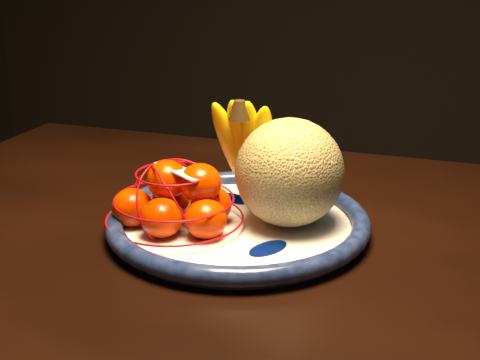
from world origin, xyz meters
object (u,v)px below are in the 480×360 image
(dining_table, at_px, (323,298))
(fruit_bowl, at_px, (238,222))
(cantaloupe, at_px, (289,172))
(mandarin_bag, at_px, (178,202))
(banana_bunch, at_px, (247,146))

(dining_table, height_order, fruit_bowl, fruit_bowl)
(dining_table, xyz_separation_m, fruit_bowl, (-0.12, 0.01, 0.09))
(fruit_bowl, height_order, cantaloupe, cantaloupe)
(fruit_bowl, xyz_separation_m, mandarin_bag, (-0.07, -0.03, 0.03))
(dining_table, distance_m, cantaloupe, 0.17)
(mandarin_bag, bearing_deg, dining_table, 6.63)
(banana_bunch, xyz_separation_m, mandarin_bag, (-0.06, -0.10, -0.05))
(cantaloupe, relative_size, banana_bunch, 0.84)
(dining_table, height_order, cantaloupe, cantaloupe)
(fruit_bowl, relative_size, cantaloupe, 2.46)
(fruit_bowl, bearing_deg, mandarin_bag, -154.63)
(banana_bunch, bearing_deg, fruit_bowl, -81.37)
(fruit_bowl, height_order, banana_bunch, banana_bunch)
(dining_table, height_order, banana_bunch, banana_bunch)
(dining_table, height_order, mandarin_bag, mandarin_bag)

